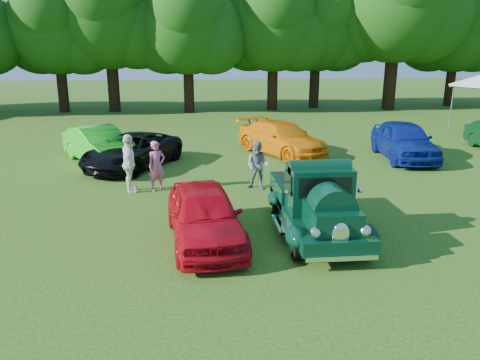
{
  "coord_description": "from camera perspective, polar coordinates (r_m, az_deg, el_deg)",
  "views": [
    {
      "loc": [
        -2.25,
        -10.22,
        4.37
      ],
      "look_at": [
        -1.16,
        1.34,
        1.1
      ],
      "focal_mm": 35.0,
      "sensor_mm": 36.0,
      "label": 1
    }
  ],
  "objects": [
    {
      "name": "hero_pickup",
      "position": [
        11.51,
        9.22,
        -2.84
      ],
      "size": [
        2.05,
        4.4,
        1.72
      ],
      "color": "black",
      "rests_on": "ground"
    },
    {
      "name": "spectator_grey",
      "position": [
        14.91,
        2.18,
        1.78
      ],
      "size": [
        0.93,
        0.84,
        1.55
      ],
      "primitive_type": "imported",
      "rotation": [
        0.0,
        0.0,
        -0.42
      ],
      "color": "gray",
      "rests_on": "ground"
    },
    {
      "name": "red_convertible",
      "position": [
        10.87,
        -4.36,
        -4.2
      ],
      "size": [
        2.01,
        4.1,
        1.35
      ],
      "primitive_type": "imported",
      "rotation": [
        0.0,
        0.0,
        0.11
      ],
      "color": "#B40714",
      "rests_on": "ground"
    },
    {
      "name": "back_car_black",
      "position": [
        18.2,
        -12.99,
        3.48
      ],
      "size": [
        3.96,
        5.04,
        1.27
      ],
      "primitive_type": "imported",
      "rotation": [
        0.0,
        0.0,
        -0.47
      ],
      "color": "black",
      "rests_on": "ground"
    },
    {
      "name": "back_car_lime",
      "position": [
        19.31,
        -16.8,
        4.12
      ],
      "size": [
        3.6,
        4.4,
        1.41
      ],
      "primitive_type": "imported",
      "rotation": [
        0.0,
        0.0,
        0.58
      ],
      "color": "#19B718",
      "rests_on": "ground"
    },
    {
      "name": "ground",
      "position": [
        11.34,
        6.51,
        -7.05
      ],
      "size": [
        120.0,
        120.0,
        0.0
      ],
      "primitive_type": "plane",
      "color": "#224810",
      "rests_on": "ground"
    },
    {
      "name": "spectator_pink",
      "position": [
        14.99,
        -10.11,
        1.69
      ],
      "size": [
        0.69,
        0.62,
        1.59
      ],
      "primitive_type": "imported",
      "rotation": [
        0.0,
        0.0,
        0.53
      ],
      "color": "#D55782",
      "rests_on": "ground"
    },
    {
      "name": "spectator_white",
      "position": [
        14.98,
        -13.37,
        1.97
      ],
      "size": [
        0.65,
        1.14,
        1.84
      ],
      "primitive_type": "imported",
      "rotation": [
        0.0,
        0.0,
        1.76
      ],
      "color": "white",
      "rests_on": "ground"
    },
    {
      "name": "back_car_orange",
      "position": [
        20.07,
        5.1,
        5.08
      ],
      "size": [
        3.91,
        5.06,
        1.37
      ],
      "primitive_type": "imported",
      "rotation": [
        0.0,
        0.0,
        0.49
      ],
      "color": "orange",
      "rests_on": "ground"
    },
    {
      "name": "tree_line",
      "position": [
        34.64,
        1.81,
        19.35
      ],
      "size": [
        62.48,
        10.2,
        11.71
      ],
      "color": "#321A10",
      "rests_on": "ground"
    },
    {
      "name": "back_car_blue",
      "position": [
        20.25,
        19.36,
        4.6
      ],
      "size": [
        2.28,
        4.69,
        1.54
      ],
      "primitive_type": "imported",
      "rotation": [
        0.0,
        0.0,
        -0.1
      ],
      "color": "navy",
      "rests_on": "ground"
    }
  ]
}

